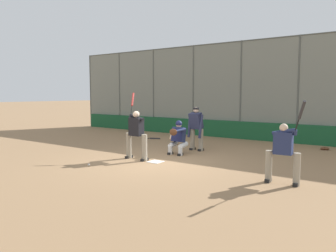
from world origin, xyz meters
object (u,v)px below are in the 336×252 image
spare_bat_near_backstop (154,138)px  baseball_loose (89,165)px  umpire_home (196,127)px  batter_on_deck (283,151)px  fielding_glove_on_dirt (325,149)px  batter_at_plate (136,133)px  catcher_behind_plate (178,137)px

spare_bat_near_backstop → baseball_loose: 6.12m
spare_bat_near_backstop → baseball_loose: size_ratio=11.06×
umpire_home → batter_on_deck: size_ratio=0.82×
fielding_glove_on_dirt → umpire_home: bearing=36.4°
batter_at_plate → umpire_home: batter_at_plate is taller
batter_at_plate → batter_on_deck: bearing=-178.9°
batter_at_plate → baseball_loose: size_ratio=29.55×
batter_at_plate → baseball_loose: (0.52, 1.57, -0.83)m
batter_on_deck → baseball_loose: bearing=-168.8°
umpire_home → batter_on_deck: batter_on_deck is taller
batter_at_plate → batter_on_deck: size_ratio=1.09×
umpire_home → fielding_glove_on_dirt: bearing=-138.5°
umpire_home → spare_bat_near_backstop: umpire_home is taller
batter_at_plate → fielding_glove_on_dirt: (-4.72, -5.54, -0.81)m
catcher_behind_plate → batter_on_deck: size_ratio=0.60×
batter_on_deck → spare_bat_near_backstop: 8.58m
catcher_behind_plate → spare_bat_near_backstop: size_ratio=1.47×
batter_at_plate → baseball_loose: bearing=75.8°
batter_at_plate → batter_on_deck: (-4.77, 0.23, -0.08)m
spare_bat_near_backstop → umpire_home: bearing=-50.3°
baseball_loose → fielding_glove_on_dirt: bearing=-126.4°
fielding_glove_on_dirt → baseball_loose: size_ratio=4.32×
batter_at_plate → spare_bat_near_backstop: (2.53, -4.20, -0.84)m
batter_on_deck → fielding_glove_on_dirt: size_ratio=6.29×
umpire_home → spare_bat_near_backstop: 3.74m
batter_at_plate → umpire_home: 2.70m
umpire_home → baseball_loose: 4.44m
batter_on_deck → spare_bat_near_backstop: size_ratio=2.46×
batter_on_deck → umpire_home: bearing=141.9°
umpire_home → baseball_loose: umpire_home is taller
batter_on_deck → fielding_glove_on_dirt: bearing=87.5°
batter_at_plate → spare_bat_near_backstop: bearing=-55.1°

